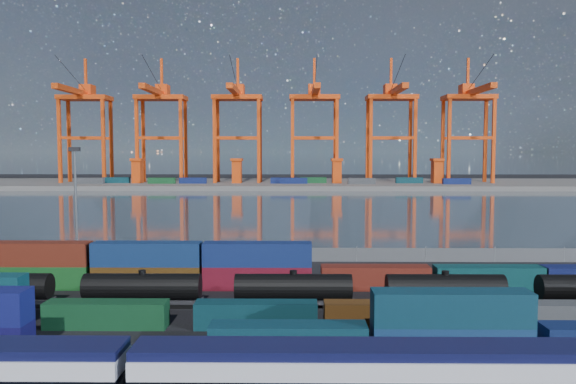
{
  "coord_description": "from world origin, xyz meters",
  "views": [
    {
      "loc": [
        0.95,
        -52.63,
        15.88
      ],
      "look_at": [
        0.0,
        30.0,
        10.0
      ],
      "focal_mm": 35.0,
      "sensor_mm": 36.0,
      "label": 1
    }
  ],
  "objects": [
    {
      "name": "ground",
      "position": [
        0.0,
        0.0,
        0.0
      ],
      "size": [
        700.0,
        700.0,
        0.0
      ],
      "primitive_type": "plane",
      "color": "black",
      "rests_on": "ground"
    },
    {
      "name": "harbor_water",
      "position": [
        0.0,
        105.0,
        0.01
      ],
      "size": [
        700.0,
        700.0,
        0.0
      ],
      "primitive_type": "plane",
      "color": "#313E48",
      "rests_on": "ground"
    },
    {
      "name": "far_quay",
      "position": [
        0.0,
        210.0,
        1.0
      ],
      "size": [
        700.0,
        70.0,
        2.0
      ],
      "primitive_type": "cube",
      "color": "#514F4C",
      "rests_on": "ground"
    },
    {
      "name": "distant_mountains",
      "position": [
        63.02,
        1600.0,
        220.29
      ],
      "size": [
        2470.0,
        1100.0,
        520.0
      ],
      "color": "#1E2630",
      "rests_on": "ground"
    },
    {
      "name": "container_row_south",
      "position": [
        -19.48,
        -10.18,
        2.07
      ],
      "size": [
        139.78,
        2.47,
        5.27
      ],
      "color": "#393C3D",
      "rests_on": "ground"
    },
    {
      "name": "container_row_mid",
      "position": [
        -2.24,
        -2.9,
        1.56
      ],
      "size": [
        140.59,
        2.24,
        4.78
      ],
      "color": "#3E4143",
      "rests_on": "ground"
    },
    {
      "name": "container_row_north",
      "position": [
        -5.98,
        11.66,
        1.94
      ],
      "size": [
        141.3,
        2.55,
        5.44
      ],
      "color": "navy",
      "rests_on": "ground"
    },
    {
      "name": "tanker_string",
      "position": [
        -6.91,
        3.9,
        1.91
      ],
      "size": [
        120.89,
        2.66,
        3.81
      ],
      "color": "black",
      "rests_on": "ground"
    },
    {
      "name": "waterfront_fence",
      "position": [
        -0.0,
        28.0,
        1.0
      ],
      "size": [
        160.12,
        0.12,
        2.2
      ],
      "color": "#595B5E",
      "rests_on": "ground"
    },
    {
      "name": "yard_light_mast",
      "position": [
        -30.0,
        26.0,
        9.3
      ],
      "size": [
        1.6,
        0.4,
        16.6
      ],
      "color": "slate",
      "rests_on": "ground"
    },
    {
      "name": "gantry_cranes",
      "position": [
        -7.5,
        203.44,
        35.96
      ],
      "size": [
        197.56,
        43.32,
        58.66
      ],
      "color": "#EE4510",
      "rests_on": "ground"
    },
    {
      "name": "quay_containers",
      "position": [
        -11.0,
        195.46,
        3.3
      ],
      "size": [
        172.58,
        10.99,
        2.6
      ],
      "color": "navy",
      "rests_on": "far_quay"
    },
    {
      "name": "straddle_carriers",
      "position": [
        -2.5,
        200.0,
        7.82
      ],
      "size": [
        140.0,
        7.0,
        11.1
      ],
      "color": "#EE4510",
      "rests_on": "far_quay"
    }
  ]
}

